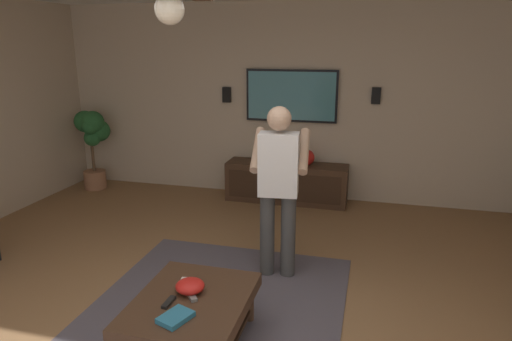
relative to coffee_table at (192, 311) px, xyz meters
The scene contains 15 objects.
wall_back_tv 3.86m from the coffee_table, ahead, with size 0.10×7.27×2.74m, color #C6B299.
area_rug 0.35m from the coffee_table, ahead, with size 2.98×2.11×0.01m, color #514C56.
coffee_table is the anchor object (origin of this frame).
media_console 3.37m from the coffee_table, ahead, with size 0.45×1.70×0.55m.
tv 3.80m from the coffee_table, ahead, with size 0.05×1.29×0.72m.
person_standing 1.45m from the coffee_table, 16.54° to the right, with size 0.57×0.58×1.64m.
potted_plant_tall 4.38m from the coffee_table, 42.23° to the left, with size 0.46×0.53×1.21m.
bowl 0.18m from the coffee_table, 25.97° to the left, with size 0.21×0.21×0.10m, color red.
remote_white 0.25m from the coffee_table, 39.89° to the left, with size 0.15×0.04×0.02m, color white.
remote_black 0.20m from the coffee_table, 129.63° to the left, with size 0.15×0.04×0.02m, color black.
remote_grey 0.12m from the coffee_table, 11.09° to the left, with size 0.15×0.04×0.02m, color slate.
book 0.29m from the coffee_table, behind, with size 0.22×0.16×0.04m, color teal.
vase_round 3.40m from the coffee_table, ahead, with size 0.22×0.22×0.22m, color red.
wall_speaker_left 4.00m from the coffee_table, 18.20° to the right, with size 0.06×0.12×0.22m, color black.
wall_speaker_right 3.91m from the coffee_table, 14.05° to the left, with size 0.06×0.12×0.22m, color black.
Camera 1 is at (-2.73, -1.05, 2.16)m, focal length 31.82 mm.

